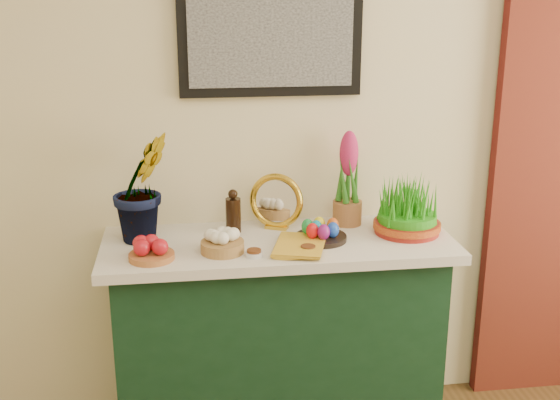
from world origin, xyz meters
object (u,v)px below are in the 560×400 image
object	(u,v)px
mirror	(276,202)
book	(275,244)
sideboard	(278,343)
hyacinth_green	(141,170)
wheatgrass_sabzeh	(408,210)

from	to	relation	value
mirror	book	world-z (taller)	mirror
sideboard	hyacinth_green	distance (m)	0.92
book	wheatgrass_sabzeh	xyz separation A→B (m)	(0.56, 0.10, 0.08)
book	wheatgrass_sabzeh	world-z (taller)	wheatgrass_sabzeh
mirror	book	distance (m)	0.26
book	hyacinth_green	bearing A→B (deg)	178.28
hyacinth_green	mirror	world-z (taller)	hyacinth_green
hyacinth_green	book	world-z (taller)	hyacinth_green
sideboard	hyacinth_green	bearing A→B (deg)	172.11
mirror	wheatgrass_sabzeh	bearing A→B (deg)	-14.75
book	wheatgrass_sabzeh	bearing A→B (deg)	26.75
sideboard	hyacinth_green	xyz separation A→B (m)	(-0.53, 0.07, 0.75)
hyacinth_green	wheatgrass_sabzeh	xyz separation A→B (m)	(1.06, -0.07, -0.19)
hyacinth_green	book	distance (m)	0.60
hyacinth_green	wheatgrass_sabzeh	distance (m)	1.08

